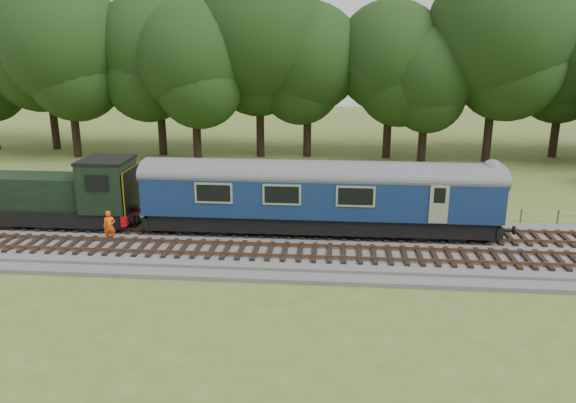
# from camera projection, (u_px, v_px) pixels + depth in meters

# --- Properties ---
(ground) EXTENTS (120.00, 120.00, 0.00)m
(ground) POSITION_uv_depth(u_px,v_px,m) (302.00, 248.00, 28.21)
(ground) COLOR #516324
(ground) RESTS_ON ground
(ballast) EXTENTS (70.00, 7.00, 0.35)m
(ballast) POSITION_uv_depth(u_px,v_px,m) (302.00, 245.00, 28.16)
(ballast) COLOR #4C4C4F
(ballast) RESTS_ON ground
(track_north) EXTENTS (67.20, 2.40, 0.21)m
(track_north) POSITION_uv_depth(u_px,v_px,m) (304.00, 231.00, 29.43)
(track_north) COLOR black
(track_north) RESTS_ON ballast
(track_south) EXTENTS (67.20, 2.40, 0.21)m
(track_south) POSITION_uv_depth(u_px,v_px,m) (300.00, 252.00, 26.56)
(track_south) COLOR black
(track_south) RESTS_ON ballast
(fence) EXTENTS (64.00, 0.12, 1.00)m
(fence) POSITION_uv_depth(u_px,v_px,m) (307.00, 220.00, 32.51)
(fence) COLOR #6B6054
(fence) RESTS_ON ground
(tree_line) EXTENTS (70.00, 8.00, 18.00)m
(tree_line) POSITION_uv_depth(u_px,v_px,m) (318.00, 158.00, 49.23)
(tree_line) COLOR black
(tree_line) RESTS_ON ground
(dmu_railcar) EXTENTS (18.05, 2.86, 3.88)m
(dmu_railcar) POSITION_uv_depth(u_px,v_px,m) (320.00, 191.00, 28.74)
(dmu_railcar) COLOR black
(dmu_railcar) RESTS_ON ground
(shunter_loco) EXTENTS (8.91, 2.60, 3.38)m
(shunter_loco) POSITION_uv_depth(u_px,v_px,m) (60.00, 196.00, 30.09)
(shunter_loco) COLOR black
(shunter_loco) RESTS_ON ground
(worker) EXTENTS (0.66, 0.54, 1.57)m
(worker) POSITION_uv_depth(u_px,v_px,m) (109.00, 226.00, 27.93)
(worker) COLOR #FF560D
(worker) RESTS_ON ballast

